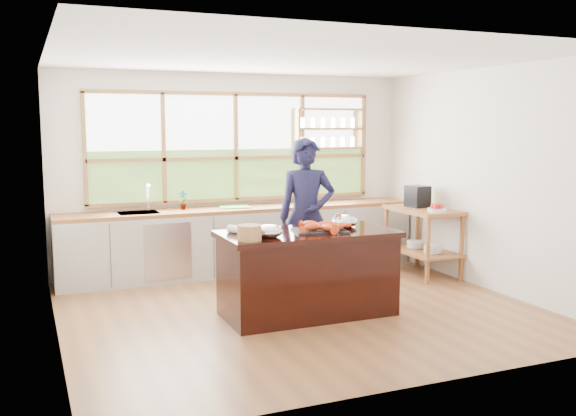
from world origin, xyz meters
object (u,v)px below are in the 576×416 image
cook (307,217)px  wicker_basket (249,233)px  island (308,273)px  espresso_machine (418,196)px

cook → wicker_basket: (-1.08, -1.06, 0.05)m
island → wicker_basket: bearing=-160.0°
island → wicker_basket: wicker_basket is taller
island → cook: bearing=66.7°
espresso_machine → cook: bearing=-173.9°
island → cook: 0.99m
espresso_machine → wicker_basket: espresso_machine is taller
island → cook: (0.34, 0.79, 0.47)m
espresso_machine → wicker_basket: 3.30m
island → wicker_basket: 0.94m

